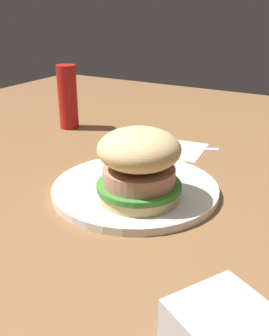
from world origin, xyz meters
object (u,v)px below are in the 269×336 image
at_px(fries_pile, 140,168).
at_px(fork, 175,148).
at_px(plate, 135,189).
at_px(ketchup_bottle, 68,97).
at_px(sandwich, 139,164).
at_px(napkin, 176,149).

bearing_deg(fries_pile, fork, -88.39).
relative_size(plate, fries_pile, 2.61).
bearing_deg(fries_pile, plate, 111.60).
distance_m(plate, ketchup_bottle, 0.38).
bearing_deg(plate, sandwich, 128.84).
xyz_separation_m(plate, sandwich, (-0.03, 0.03, 0.06)).
height_order(napkin, fork, fork).
bearing_deg(napkin, plate, 96.81).
height_order(sandwich, napkin, sandwich).
bearing_deg(napkin, fries_pile, 91.09).
xyz_separation_m(sandwich, fries_pile, (0.05, -0.09, -0.05)).
bearing_deg(fries_pile, ketchup_bottle, -30.25).
relative_size(plate, napkin, 2.36).
bearing_deg(ketchup_bottle, fries_pile, 149.75).
height_order(sandwich, ketchup_bottle, ketchup_bottle).
bearing_deg(fork, fries_pile, 91.61).
distance_m(plate, fries_pile, 0.06).
height_order(fries_pile, napkin, fries_pile).
bearing_deg(fork, napkin, -151.44).
height_order(plate, ketchup_bottle, ketchup_bottle).
distance_m(napkin, fork, 0.00).
distance_m(napkin, ketchup_bottle, 0.29).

